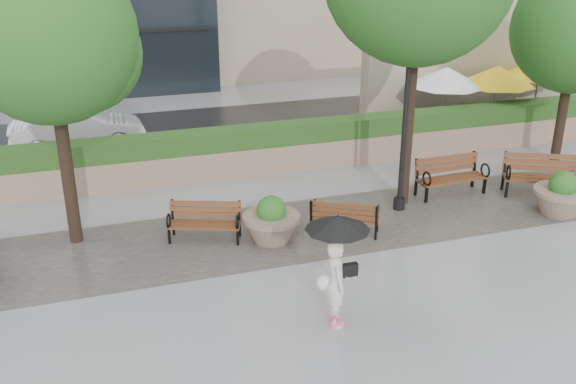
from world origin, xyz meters
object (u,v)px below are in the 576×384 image
object	(u,v)px
planter_right	(561,198)
bench_1	(205,230)
bench_3	(450,184)
bench_4	(542,184)
car_right	(78,129)
lamppost	(404,138)
planter_left	(271,224)
pedestrian	(337,260)
bench_2	(344,223)

from	to	relation	value
planter_right	bench_1	bearing A→B (deg)	171.49
bench_3	bench_4	bearing A→B (deg)	-21.44
bench_4	bench_3	bearing A→B (deg)	-174.09
car_right	bench_3	bearing A→B (deg)	-128.47
lamppost	planter_right	bearing A→B (deg)	-22.41
bench_4	planter_left	bearing A→B (deg)	-152.29
lamppost	pedestrian	bearing A→B (deg)	-129.31
bench_1	bench_2	world-z (taller)	bench_1
planter_right	car_right	distance (m)	14.13
planter_left	planter_right	size ratio (longest dim) A/B	0.96
bench_3	planter_right	distance (m)	2.70
bench_3	planter_left	size ratio (longest dim) A/B	1.48
pedestrian	bench_3	bearing A→B (deg)	-37.92
bench_3	car_right	world-z (taller)	car_right
bench_1	bench_4	world-z (taller)	bench_4
planter_right	lamppost	size ratio (longest dim) A/B	0.32
bench_4	car_right	xyz separation A→B (m)	(-11.40, 7.67, 0.36)
bench_4	lamppost	bearing A→B (deg)	-159.77
bench_2	car_right	distance (m)	9.93
bench_3	pedestrian	world-z (taller)	pedestrian
bench_2	pedestrian	world-z (taller)	pedestrian
bench_1	bench_2	bearing A→B (deg)	9.09
bench_1	bench_3	xyz separation A→B (m)	(6.64, 0.66, 0.04)
planter_left	planter_right	bearing A→B (deg)	-6.36
bench_2	lamppost	distance (m)	2.57
bench_1	bench_3	bearing A→B (deg)	26.16
lamppost	pedestrian	world-z (taller)	lamppost
bench_2	planter_left	world-z (taller)	planter_left
bench_3	lamppost	xyz separation A→B (m)	(-1.71, -0.45, 1.55)
bench_4	pedestrian	xyz separation A→B (m)	(-7.34, -3.80, 0.94)
bench_3	planter_right	bearing A→B (deg)	-48.19
bench_1	lamppost	bearing A→B (deg)	22.91
bench_1	bench_2	size ratio (longest dim) A/B	1.04
bench_1	bench_2	distance (m)	3.17
bench_2	planter_left	xyz separation A→B (m)	(-1.70, 0.14, 0.17)
planter_right	pedestrian	size ratio (longest dim) A/B	0.65
bench_1	pedestrian	distance (m)	4.33
planter_right	planter_left	bearing A→B (deg)	173.64
bench_3	planter_left	world-z (taller)	planter_left
bench_2	lamppost	xyz separation A→B (m)	(1.82, 0.83, 1.60)
bench_4	car_right	distance (m)	13.75
bench_1	bench_4	distance (m)	8.89
bench_2	planter_right	size ratio (longest dim) A/B	1.23
planter_left	bench_3	bearing A→B (deg)	12.29
planter_left	pedestrian	size ratio (longest dim) A/B	0.62
bench_2	bench_3	world-z (taller)	bench_3
bench_1	lamppost	xyz separation A→B (m)	(4.93, 0.21, 1.60)
bench_4	planter_right	world-z (taller)	planter_right
pedestrian	bench_1	bearing A→B (deg)	31.72
bench_1	planter_left	distance (m)	1.50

